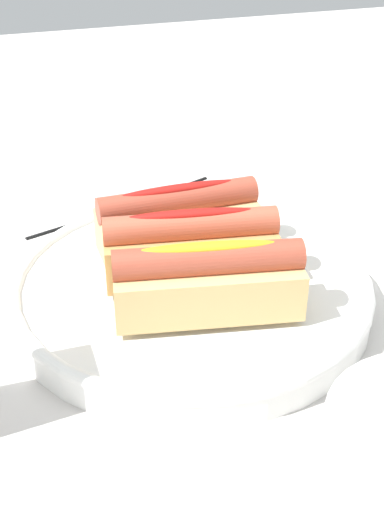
% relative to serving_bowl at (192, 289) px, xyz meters
% --- Properties ---
extents(ground_plane, '(2.40, 2.40, 0.00)m').
position_rel_serving_bowl_xyz_m(ground_plane, '(-0.02, -0.00, -0.02)').
color(ground_plane, beige).
extents(serving_bowl, '(0.32, 0.32, 0.03)m').
position_rel_serving_bowl_xyz_m(serving_bowl, '(0.00, 0.00, 0.00)').
color(serving_bowl, white).
rests_on(serving_bowl, ground_plane).
extents(hotdog_front, '(0.15, 0.05, 0.06)m').
position_rel_serving_bowl_xyz_m(hotdog_front, '(-0.01, -0.05, 0.04)').
color(hotdog_front, '#DBB270').
rests_on(hotdog_front, serving_bowl).
extents(hotdog_back, '(0.16, 0.08, 0.06)m').
position_rel_serving_bowl_xyz_m(hotdog_back, '(0.00, 0.00, 0.04)').
color(hotdog_back, tan).
rests_on(hotdog_back, serving_bowl).
extents(hotdog_side, '(0.16, 0.08, 0.06)m').
position_rel_serving_bowl_xyz_m(hotdog_side, '(0.01, 0.05, 0.04)').
color(hotdog_side, '#DBB270').
rests_on(hotdog_side, serving_bowl).
extents(chopstick_near, '(0.21, 0.07, 0.01)m').
position_rel_serving_bowl_xyz_m(chopstick_near, '(0.02, -0.21, -0.01)').
color(chopstick_near, black).
rests_on(chopstick_near, ground_plane).
extents(chopstick_far, '(0.21, 0.08, 0.01)m').
position_rel_serving_bowl_xyz_m(chopstick_far, '(-0.01, -0.22, -0.01)').
color(chopstick_far, black).
rests_on(chopstick_far, ground_plane).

